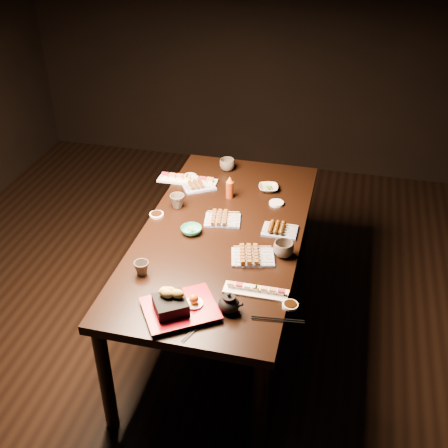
# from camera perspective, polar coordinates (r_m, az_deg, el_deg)

# --- Properties ---
(ground) EXTENTS (5.00, 5.00, 0.00)m
(ground) POSITION_cam_1_polar(r_m,az_deg,el_deg) (3.63, -6.56, -11.26)
(ground) COLOR black
(ground) RESTS_ON ground
(dining_table) EXTENTS (1.26, 1.95, 0.75)m
(dining_table) POSITION_cam_1_polar(r_m,az_deg,el_deg) (3.40, -0.20, -6.01)
(dining_table) COLOR black
(dining_table) RESTS_ON ground
(sushi_platter_near) EXTENTS (0.32, 0.09, 0.04)m
(sushi_platter_near) POSITION_cam_1_polar(r_m,az_deg,el_deg) (2.75, 3.27, -6.64)
(sushi_platter_near) COLOR white
(sushi_platter_near) RESTS_ON dining_table
(sushi_platter_far) EXTENTS (0.39, 0.11, 0.05)m
(sushi_platter_far) POSITION_cam_1_polar(r_m,az_deg,el_deg) (3.67, -3.74, 4.65)
(sushi_platter_far) COLOR white
(sushi_platter_far) RESTS_ON dining_table
(yakitori_plate_center) EXTENTS (0.23, 0.18, 0.05)m
(yakitori_plate_center) POSITION_cam_1_polar(r_m,az_deg,el_deg) (3.26, -0.15, 0.67)
(yakitori_plate_center) COLOR #828EB6
(yakitori_plate_center) RESTS_ON dining_table
(yakitori_plate_right) EXTENTS (0.26, 0.21, 0.06)m
(yakitori_plate_right) POSITION_cam_1_polar(r_m,az_deg,el_deg) (2.96, 2.95, -3.08)
(yakitori_plate_right) COLOR #828EB6
(yakitori_plate_right) RESTS_ON dining_table
(yakitori_plate_left) EXTENTS (0.24, 0.23, 0.05)m
(yakitori_plate_left) POSITION_cam_1_polar(r_m,az_deg,el_deg) (3.60, -2.59, 4.09)
(yakitori_plate_left) COLOR #828EB6
(yakitori_plate_left) RESTS_ON dining_table
(tsukune_plate) EXTENTS (0.20, 0.14, 0.05)m
(tsukune_plate) POSITION_cam_1_polar(r_m,az_deg,el_deg) (3.18, 5.69, -0.42)
(tsukune_plate) COLOR #828EB6
(tsukune_plate) RESTS_ON dining_table
(edamame_bowl_green) EXTENTS (0.16, 0.16, 0.04)m
(edamame_bowl_green) POSITION_cam_1_polar(r_m,az_deg,el_deg) (3.16, -3.34, -0.64)
(edamame_bowl_green) COLOR teal
(edamame_bowl_green) RESTS_ON dining_table
(edamame_bowl_cream) EXTENTS (0.15, 0.15, 0.03)m
(edamame_bowl_cream) POSITION_cam_1_polar(r_m,az_deg,el_deg) (3.58, 4.53, 3.66)
(edamame_bowl_cream) COLOR beige
(edamame_bowl_cream) RESTS_ON dining_table
(tempura_tray) EXTENTS (0.43, 0.41, 0.12)m
(tempura_tray) POSITION_cam_1_polar(r_m,az_deg,el_deg) (2.62, -4.51, -7.89)
(tempura_tray) COLOR black
(tempura_tray) RESTS_ON dining_table
(teacup_near_left) EXTENTS (0.08, 0.08, 0.07)m
(teacup_near_left) POSITION_cam_1_polar(r_m,az_deg,el_deg) (2.88, -8.37, -4.45)
(teacup_near_left) COLOR #4C433A
(teacup_near_left) RESTS_ON dining_table
(teacup_mid_right) EXTENTS (0.11, 0.11, 0.08)m
(teacup_mid_right) POSITION_cam_1_polar(r_m,az_deg,el_deg) (2.99, 6.06, -2.56)
(teacup_mid_right) COLOR #4C433A
(teacup_mid_right) RESTS_ON dining_table
(teacup_far_left) EXTENTS (0.11, 0.11, 0.08)m
(teacup_far_left) POSITION_cam_1_polar(r_m,az_deg,el_deg) (3.39, -4.75, 2.33)
(teacup_far_left) COLOR #4C433A
(teacup_far_left) RESTS_ON dining_table
(teacup_far_right) EXTENTS (0.11, 0.11, 0.08)m
(teacup_far_right) POSITION_cam_1_polar(r_m,az_deg,el_deg) (3.80, 0.32, 6.04)
(teacup_far_right) COLOR #4C433A
(teacup_far_right) RESTS_ON dining_table
(teapot) EXTENTS (0.12, 0.12, 0.10)m
(teapot) POSITION_cam_1_polar(r_m,az_deg,el_deg) (2.63, 0.50, -7.97)
(teapot) COLOR black
(teapot) RESTS_ON dining_table
(condiment_bottle) EXTENTS (0.07, 0.07, 0.15)m
(condiment_bottle) POSITION_cam_1_polar(r_m,az_deg,el_deg) (3.47, 0.58, 3.77)
(condiment_bottle) COLOR maroon
(condiment_bottle) RESTS_ON dining_table
(sauce_dish_west) EXTENTS (0.09, 0.09, 0.01)m
(sauce_dish_west) POSITION_cam_1_polar(r_m,az_deg,el_deg) (3.34, -6.86, 0.94)
(sauce_dish_west) COLOR white
(sauce_dish_west) RESTS_ON dining_table
(sauce_dish_east) EXTENTS (0.09, 0.09, 0.02)m
(sauce_dish_east) POSITION_cam_1_polar(r_m,az_deg,el_deg) (3.44, 5.35, 2.12)
(sauce_dish_east) COLOR white
(sauce_dish_east) RESTS_ON dining_table
(sauce_dish_se) EXTENTS (0.09, 0.09, 0.01)m
(sauce_dish_se) POSITION_cam_1_polar(r_m,az_deg,el_deg) (2.70, 6.74, -8.19)
(sauce_dish_se) COLOR white
(sauce_dish_se) RESTS_ON dining_table
(sauce_dish_nw) EXTENTS (0.11, 0.11, 0.01)m
(sauce_dish_nw) POSITION_cam_1_polar(r_m,az_deg,el_deg) (3.73, -3.47, 4.87)
(sauce_dish_nw) COLOR white
(sauce_dish_nw) RESTS_ON dining_table
(chopsticks_near) EXTENTS (0.09, 0.19, 0.01)m
(chopsticks_near) POSITION_cam_1_polar(r_m,az_deg,el_deg) (2.57, -2.89, -10.58)
(chopsticks_near) COLOR black
(chopsticks_near) RESTS_ON dining_table
(chopsticks_se) EXTENTS (0.24, 0.05, 0.01)m
(chopsticks_se) POSITION_cam_1_polar(r_m,az_deg,el_deg) (2.62, 5.49, -9.67)
(chopsticks_se) COLOR black
(chopsticks_se) RESTS_ON dining_table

